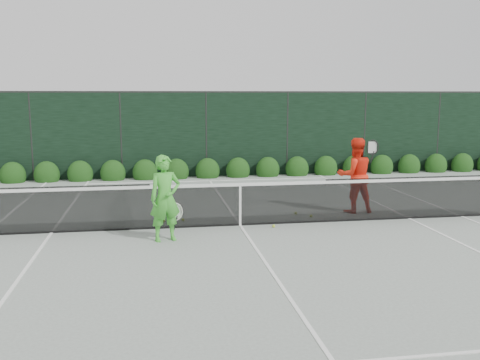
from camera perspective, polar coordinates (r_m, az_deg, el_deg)
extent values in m
plane|color=gray|center=(12.18, 0.02, -4.88)|extent=(80.00, 80.00, 0.00)
cube|color=black|center=(12.13, -19.99, -3.04)|extent=(4.40, 0.01, 1.02)
cube|color=black|center=(12.08, 0.02, -2.67)|extent=(4.00, 0.01, 0.96)
cube|color=black|center=(13.40, 18.04, -1.82)|extent=(4.40, 0.01, 1.02)
cube|color=white|center=(11.99, 0.02, -0.49)|extent=(12.80, 0.03, 0.07)
cube|color=black|center=(12.18, 0.02, -4.78)|extent=(12.80, 0.02, 0.04)
cube|color=white|center=(12.08, 0.02, -2.77)|extent=(0.05, 0.03, 0.91)
imported|color=green|center=(10.88, -7.98, -1.94)|extent=(0.73, 0.57, 1.75)
torus|color=silver|center=(11.05, -6.92, -3.38)|extent=(0.30, 0.05, 0.30)
cylinder|color=black|center=(11.10, -6.90, -4.58)|extent=(0.10, 0.03, 0.30)
imported|color=#FC2D15|center=(13.69, 12.17, 0.49)|extent=(0.92, 0.72, 1.88)
torus|color=black|center=(13.55, 13.96, 3.41)|extent=(0.30, 0.08, 0.30)
cylinder|color=black|center=(13.57, 13.92, 2.40)|extent=(0.10, 0.03, 0.30)
cube|color=white|center=(14.13, 22.58, -3.60)|extent=(0.06, 23.77, 0.01)
cube|color=white|center=(12.23, -19.46, -5.33)|extent=(0.06, 23.77, 0.01)
cube|color=white|center=(13.46, 17.61, -3.93)|extent=(0.06, 23.77, 0.01)
cube|color=white|center=(23.81, -4.65, 2.01)|extent=(11.03, 0.06, 0.01)
cube|color=white|center=(18.40, -3.23, -0.08)|extent=(8.23, 0.06, 0.01)
cube|color=white|center=(12.18, 0.02, -4.85)|extent=(0.06, 12.80, 0.01)
cube|color=black|center=(19.31, -3.63, 4.82)|extent=(32.00, 0.06, 3.00)
cube|color=#262826|center=(19.26, -3.67, 9.36)|extent=(32.00, 0.06, 0.06)
cylinder|color=#262826|center=(19.64, -21.37, 4.28)|extent=(0.08, 0.08, 3.00)
cylinder|color=#262826|center=(19.25, -12.58, 4.60)|extent=(0.08, 0.08, 3.00)
cylinder|color=#262826|center=(19.31, -3.63, 4.82)|extent=(0.08, 0.08, 3.00)
cylinder|color=#262826|center=(19.84, 5.06, 4.92)|extent=(0.08, 0.08, 3.00)
cylinder|color=#262826|center=(20.79, 13.12, 4.91)|extent=(0.08, 0.08, 3.00)
cylinder|color=#262826|center=(22.11, 20.35, 4.81)|extent=(0.08, 0.08, 3.00)
ellipsoid|color=black|center=(19.57, -23.08, 0.43)|extent=(0.86, 0.65, 0.94)
ellipsoid|color=black|center=(19.34, -19.91, 0.52)|extent=(0.86, 0.65, 0.94)
ellipsoid|color=black|center=(19.17, -16.68, 0.61)|extent=(0.86, 0.65, 0.94)
ellipsoid|color=black|center=(19.06, -13.40, 0.70)|extent=(0.86, 0.65, 0.94)
ellipsoid|color=black|center=(19.01, -10.09, 0.79)|extent=(0.86, 0.65, 0.94)
ellipsoid|color=black|center=(19.03, -6.78, 0.87)|extent=(0.86, 0.65, 0.94)
ellipsoid|color=black|center=(19.11, -3.48, 0.96)|extent=(0.86, 0.65, 0.94)
ellipsoid|color=black|center=(19.25, -0.22, 1.03)|extent=(0.86, 0.65, 0.94)
ellipsoid|color=black|center=(19.45, 2.98, 1.11)|extent=(0.86, 0.65, 0.94)
ellipsoid|color=black|center=(19.71, 6.10, 1.17)|extent=(0.86, 0.65, 0.94)
ellipsoid|color=black|center=(20.03, 9.14, 1.24)|extent=(0.86, 0.65, 0.94)
ellipsoid|color=black|center=(20.41, 12.07, 1.29)|extent=(0.86, 0.65, 0.94)
ellipsoid|color=black|center=(20.83, 14.89, 1.35)|extent=(0.86, 0.65, 0.94)
ellipsoid|color=black|center=(21.31, 17.59, 1.39)|extent=(0.86, 0.65, 0.94)
ellipsoid|color=black|center=(21.83, 20.17, 1.43)|extent=(0.86, 0.65, 0.94)
ellipsoid|color=black|center=(22.39, 22.62, 1.47)|extent=(0.86, 0.65, 0.94)
sphere|color=#C1D930|center=(12.67, -6.09, -4.22)|extent=(0.07, 0.07, 0.07)
sphere|color=#C1D930|center=(12.02, 3.61, -4.93)|extent=(0.07, 0.07, 0.07)
sphere|color=#C1D930|center=(13.35, 5.97, -3.53)|extent=(0.07, 0.07, 0.07)
sphere|color=#C1D930|center=(12.60, -8.16, -4.33)|extent=(0.07, 0.07, 0.07)
sphere|color=#C1D930|center=(13.08, 7.59, -3.83)|extent=(0.07, 0.07, 0.07)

